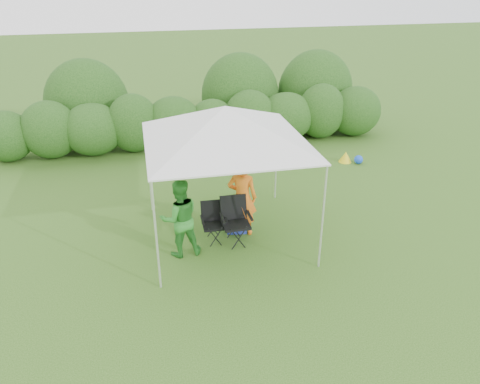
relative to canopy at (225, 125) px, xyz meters
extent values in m
plane|color=#3F6921|center=(0.00, -0.50, -2.46)|extent=(70.00, 70.00, 0.00)
ellipsoid|color=#29541A|center=(-5.41, 5.50, -1.71)|extent=(1.50, 1.28, 1.50)
cylinder|color=#382616|center=(-5.41, 5.50, -2.31)|extent=(0.12, 0.12, 0.30)
ellipsoid|color=#29541A|center=(-4.20, 5.50, -1.60)|extent=(1.65, 1.40, 1.73)
cylinder|color=#382616|center=(-4.20, 5.50, -2.31)|extent=(0.12, 0.12, 0.30)
ellipsoid|color=#29541A|center=(-3.00, 5.50, -1.67)|extent=(1.80, 1.53, 1.57)
cylinder|color=#382616|center=(-3.00, 5.50, -2.31)|extent=(0.12, 0.12, 0.30)
ellipsoid|color=#29541A|center=(-1.80, 5.50, -1.56)|extent=(1.58, 1.34, 1.80)
cylinder|color=#382616|center=(-1.80, 5.50, -2.31)|extent=(0.12, 0.12, 0.30)
ellipsoid|color=#29541A|center=(-0.60, 5.50, -1.64)|extent=(1.73, 1.47, 1.65)
cylinder|color=#382616|center=(-0.60, 5.50, -2.31)|extent=(0.12, 0.12, 0.30)
ellipsoid|color=#29541A|center=(0.60, 5.50, -1.71)|extent=(1.50, 1.28, 1.50)
cylinder|color=#382616|center=(0.60, 5.50, -2.31)|extent=(0.12, 0.12, 0.30)
ellipsoid|color=#29541A|center=(1.80, 5.50, -1.60)|extent=(1.65, 1.40, 1.73)
cylinder|color=#382616|center=(1.80, 5.50, -2.31)|extent=(0.12, 0.12, 0.30)
ellipsoid|color=#29541A|center=(3.00, 5.50, -1.67)|extent=(1.80, 1.53, 1.57)
cylinder|color=#382616|center=(3.00, 5.50, -2.31)|extent=(0.12, 0.12, 0.30)
ellipsoid|color=#29541A|center=(4.20, 5.50, -1.56)|extent=(1.57, 1.34, 1.80)
cylinder|color=#382616|center=(4.20, 5.50, -2.31)|extent=(0.12, 0.12, 0.30)
ellipsoid|color=#29541A|center=(5.41, 5.50, -1.64)|extent=(1.72, 1.47, 1.65)
cylinder|color=#382616|center=(5.41, 5.50, -2.31)|extent=(0.12, 0.12, 0.30)
cylinder|color=silver|center=(-1.50, -1.50, -1.41)|extent=(0.04, 0.04, 2.10)
cylinder|color=silver|center=(1.50, -1.50, -1.41)|extent=(0.04, 0.04, 2.10)
cylinder|color=silver|center=(-1.50, 1.50, -1.41)|extent=(0.04, 0.04, 2.10)
cylinder|color=silver|center=(1.50, 1.50, -1.41)|extent=(0.04, 0.04, 2.10)
cube|color=white|center=(0.00, 0.00, -0.35)|extent=(3.10, 3.10, 0.03)
pyramid|color=white|center=(0.00, 0.00, 0.02)|extent=(3.10, 3.10, 0.70)
cube|color=black|center=(0.13, -0.33, -2.03)|extent=(0.54, 0.50, 0.05)
cube|color=black|center=(0.13, -0.10, -1.74)|extent=(0.54, 0.16, 0.51)
cube|color=black|center=(-0.15, -0.34, -1.84)|extent=(0.06, 0.46, 0.03)
cube|color=black|center=(0.41, -0.33, -1.84)|extent=(0.06, 0.46, 0.03)
cylinder|color=black|center=(-0.09, -0.56, -2.25)|extent=(0.02, 0.02, 0.43)
cylinder|color=black|center=(0.36, -0.56, -2.25)|extent=(0.02, 0.02, 0.43)
cylinder|color=black|center=(-0.10, -0.11, -2.25)|extent=(0.02, 0.02, 0.43)
cylinder|color=black|center=(0.36, -0.10, -2.25)|extent=(0.02, 0.02, 0.43)
cube|color=black|center=(-0.30, -0.16, -2.09)|extent=(0.47, 0.43, 0.04)
cube|color=black|center=(-0.30, 0.03, -1.84)|extent=(0.46, 0.13, 0.44)
cube|color=black|center=(-0.54, -0.16, -1.93)|extent=(0.05, 0.39, 0.03)
cube|color=black|center=(-0.06, -0.17, -1.93)|extent=(0.05, 0.39, 0.03)
cylinder|color=black|center=(-0.50, -0.36, -2.28)|extent=(0.02, 0.02, 0.37)
cylinder|color=black|center=(-0.11, -0.36, -2.28)|extent=(0.02, 0.02, 0.37)
cylinder|color=black|center=(-0.49, 0.03, -2.28)|extent=(0.02, 0.02, 0.37)
cylinder|color=black|center=(-0.10, 0.03, -2.28)|extent=(0.02, 0.02, 0.37)
imported|color=orange|center=(0.34, 0.04, -1.62)|extent=(0.72, 0.60, 1.69)
imported|color=#2F872C|center=(-1.01, -0.48, -1.66)|extent=(0.84, 0.69, 1.60)
cube|color=#2435A6|center=(0.24, 0.13, -2.29)|extent=(0.46, 0.35, 0.34)
cube|color=silver|center=(0.24, 0.13, -2.10)|extent=(0.48, 0.38, 0.03)
cylinder|color=#592D0C|center=(0.30, 0.09, -1.97)|extent=(0.06, 0.06, 0.23)
cone|color=yellow|center=(4.17, 3.31, -2.30)|extent=(0.38, 0.38, 0.32)
sphere|color=blue|center=(4.48, 3.10, -2.34)|extent=(0.25, 0.25, 0.25)
camera|label=1|loc=(-1.56, -8.44, 2.76)|focal=35.00mm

